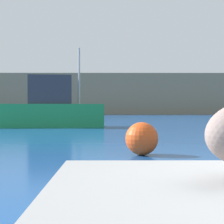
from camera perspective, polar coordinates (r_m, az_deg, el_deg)
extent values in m
cube|color=#7F755B|center=(70.82, 1.42, 2.46)|extent=(140.00, 17.05, 6.78)
cube|color=#1E8C4C|center=(22.84, -10.14, -0.52)|extent=(7.13, 2.67, 1.36)
cube|color=#2D333D|center=(22.84, -9.14, 3.27)|extent=(2.63, 1.87, 1.66)
cylinder|color=#B2B2B2|center=(22.89, -4.90, 5.35)|extent=(0.12, 0.12, 3.32)
sphere|color=#E54C19|center=(9.26, 4.44, -3.96)|extent=(0.79, 0.79, 0.79)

